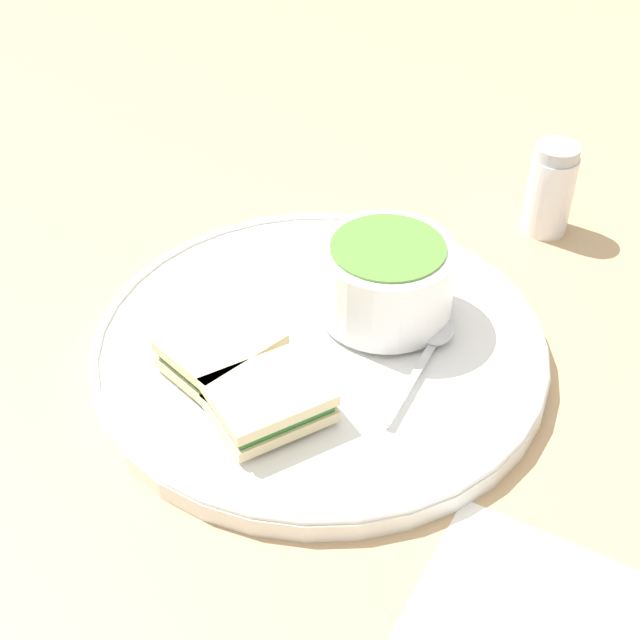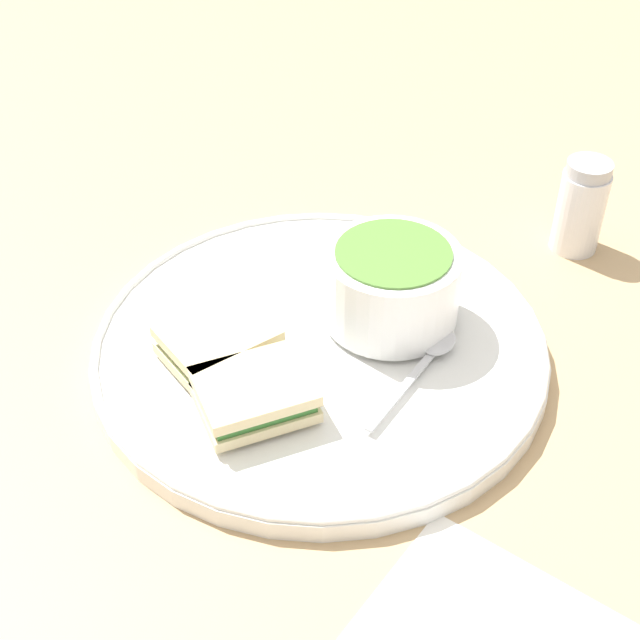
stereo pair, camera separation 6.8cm
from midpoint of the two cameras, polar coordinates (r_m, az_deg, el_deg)
The scene contains 7 objects.
ground_plane at distance 0.71m, azimuth -2.76°, elevation -2.45°, with size 2.40×2.40×0.00m, color tan.
plate at distance 0.70m, azimuth -2.79°, elevation -1.81°, with size 0.36×0.36×0.02m.
soup_bowl at distance 0.70m, azimuth 1.48°, elevation 2.52°, with size 0.11×0.11×0.06m.
spoon at distance 0.69m, azimuth 4.44°, elevation -1.44°, with size 0.13×0.04×0.01m.
sandwich_half_near at distance 0.67m, azimuth -9.24°, elevation -2.07°, with size 0.09×0.08×0.03m.
sandwich_half_far at distance 0.63m, azimuth -6.43°, elevation -5.24°, with size 0.10×0.09×0.03m.
salt_shaker at distance 0.84m, azimuth 12.29°, elevation 8.08°, with size 0.04×0.04×0.09m.
Camera 1 is at (0.42, 0.31, 0.48)m, focal length 50.00 mm.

